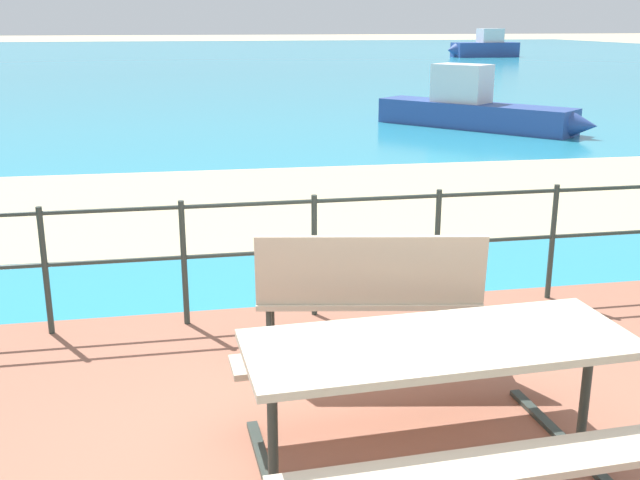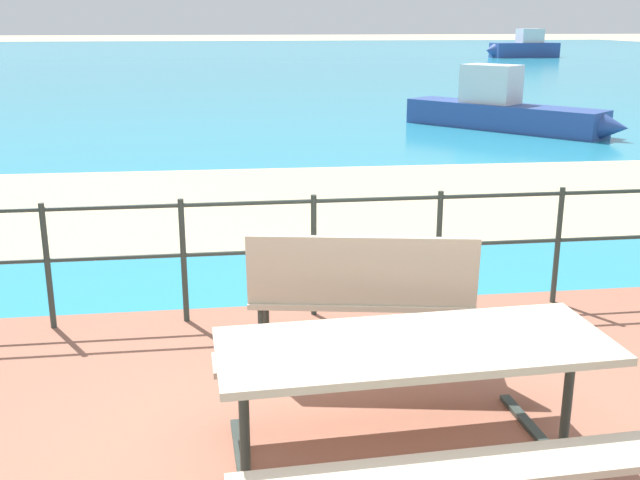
{
  "view_description": "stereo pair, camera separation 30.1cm",
  "coord_description": "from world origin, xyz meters",
  "px_view_note": "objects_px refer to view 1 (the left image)",
  "views": [
    {
      "loc": [
        -0.99,
        -3.06,
        2.28
      ],
      "look_at": [
        0.06,
        2.43,
        0.64
      ],
      "focal_mm": 42.36,
      "sensor_mm": 36.0,
      "label": 1
    },
    {
      "loc": [
        -0.69,
        -3.1,
        2.28
      ],
      "look_at": [
        0.06,
        2.43,
        0.64
      ],
      "focal_mm": 42.36,
      "sensor_mm": 36.0,
      "label": 2
    }
  ],
  "objects_px": {
    "picnic_table": "(438,374)",
    "park_bench": "(369,287)",
    "boat_mid": "(475,109)",
    "boat_near": "(484,47)"
  },
  "relations": [
    {
      "from": "picnic_table",
      "to": "park_bench",
      "type": "height_order",
      "value": "park_bench"
    },
    {
      "from": "park_bench",
      "to": "boat_mid",
      "type": "distance_m",
      "value": 12.18
    },
    {
      "from": "picnic_table",
      "to": "boat_near",
      "type": "xyz_separation_m",
      "value": [
        18.3,
        43.28,
        -0.01
      ]
    },
    {
      "from": "park_bench",
      "to": "boat_mid",
      "type": "height_order",
      "value": "boat_mid"
    },
    {
      "from": "picnic_table",
      "to": "park_bench",
      "type": "distance_m",
      "value": 1.35
    },
    {
      "from": "boat_near",
      "to": "boat_mid",
      "type": "distance_m",
      "value": 33.58
    },
    {
      "from": "boat_near",
      "to": "picnic_table",
      "type": "bearing_deg",
      "value": 62.0
    },
    {
      "from": "park_bench",
      "to": "boat_mid",
      "type": "relative_size",
      "value": 0.36
    },
    {
      "from": "park_bench",
      "to": "boat_mid",
      "type": "bearing_deg",
      "value": -104.88
    },
    {
      "from": "picnic_table",
      "to": "boat_mid",
      "type": "relative_size",
      "value": 0.46
    }
  ]
}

